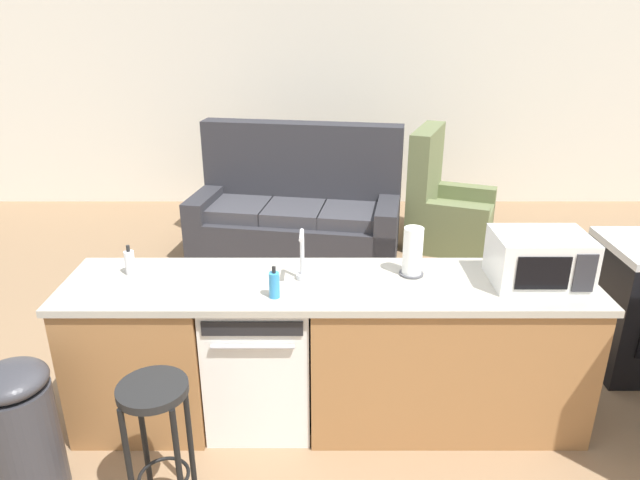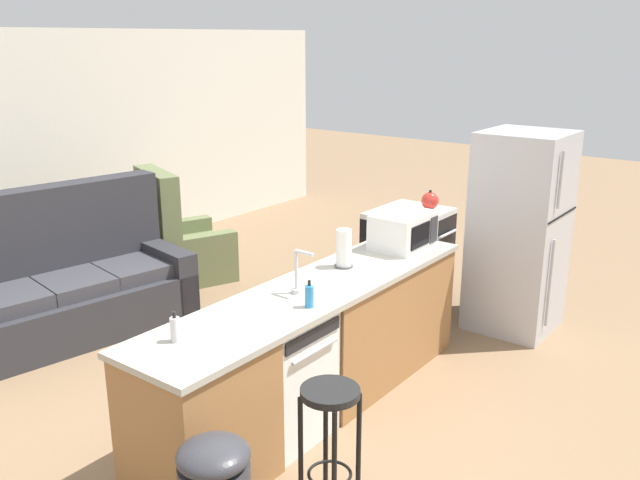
# 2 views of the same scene
# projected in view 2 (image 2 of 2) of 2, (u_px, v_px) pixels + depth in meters

# --- Properties ---
(ground_plane) EXTENTS (24.00, 24.00, 0.00)m
(ground_plane) POSITION_uv_depth(u_px,v_px,m) (302.00, 416.00, 4.67)
(ground_plane) COLOR #896B4C
(wall_back) EXTENTS (10.00, 0.06, 2.60)m
(wall_back) POSITION_uv_depth(u_px,v_px,m) (2.00, 159.00, 6.96)
(wall_back) COLOR silver
(wall_back) RESTS_ON ground_plane
(kitchen_counter) EXTENTS (2.94, 0.66, 0.90)m
(kitchen_counter) POSITION_uv_depth(u_px,v_px,m) (323.00, 348.00, 4.73)
(kitchen_counter) COLOR #9E6B3D
(kitchen_counter) RESTS_ON ground_plane
(dishwasher) EXTENTS (0.58, 0.61, 0.84)m
(dishwasher) POSITION_uv_depth(u_px,v_px,m) (277.00, 375.00, 4.36)
(dishwasher) COLOR white
(dishwasher) RESTS_ON ground_plane
(stove_range) EXTENTS (0.76, 0.68, 0.90)m
(stove_range) POSITION_uv_depth(u_px,v_px,m) (408.00, 255.00, 6.65)
(stove_range) COLOR black
(stove_range) RESTS_ON ground_plane
(refrigerator) EXTENTS (0.72, 0.73, 1.75)m
(refrigerator) POSITION_uv_depth(u_px,v_px,m) (519.00, 232.00, 5.89)
(refrigerator) COLOR #B7B7BC
(refrigerator) RESTS_ON ground_plane
(microwave) EXTENTS (0.50, 0.37, 0.28)m
(microwave) POSITION_uv_depth(u_px,v_px,m) (403.00, 230.00, 5.35)
(microwave) COLOR white
(microwave) RESTS_ON kitchen_counter
(sink_faucet) EXTENTS (0.07, 0.18, 0.30)m
(sink_faucet) POSITION_uv_depth(u_px,v_px,m) (298.00, 274.00, 4.39)
(sink_faucet) COLOR silver
(sink_faucet) RESTS_ON kitchen_counter
(paper_towel_roll) EXTENTS (0.14, 0.14, 0.28)m
(paper_towel_roll) POSITION_uv_depth(u_px,v_px,m) (344.00, 249.00, 4.90)
(paper_towel_roll) COLOR #4C4C51
(paper_towel_roll) RESTS_ON kitchen_counter
(soap_bottle) EXTENTS (0.06, 0.06, 0.18)m
(soap_bottle) POSITION_uv_depth(u_px,v_px,m) (309.00, 296.00, 4.18)
(soap_bottle) COLOR #338CCC
(soap_bottle) RESTS_ON kitchen_counter
(dish_soap_bottle) EXTENTS (0.06, 0.06, 0.18)m
(dish_soap_bottle) POSITION_uv_depth(u_px,v_px,m) (175.00, 329.00, 3.71)
(dish_soap_bottle) COLOR silver
(dish_soap_bottle) RESTS_ON kitchen_counter
(kettle) EXTENTS (0.21, 0.17, 0.19)m
(kettle) POSITION_uv_depth(u_px,v_px,m) (430.00, 201.00, 6.55)
(kettle) COLOR red
(kettle) RESTS_ON stove_range
(bar_stool) EXTENTS (0.32, 0.32, 0.74)m
(bar_stool) POSITION_uv_depth(u_px,v_px,m) (330.00, 423.00, 3.61)
(bar_stool) COLOR black
(bar_stool) RESTS_ON ground_plane
(couch) EXTENTS (2.12, 1.22, 1.27)m
(couch) POSITION_uv_depth(u_px,v_px,m) (67.00, 288.00, 5.95)
(couch) COLOR #2D2D33
(couch) RESTS_ON ground_plane
(armchair) EXTENTS (1.05, 1.08, 1.20)m
(armchair) POSITION_uv_depth(u_px,v_px,m) (179.00, 247.00, 7.23)
(armchair) COLOR #667047
(armchair) RESTS_ON ground_plane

